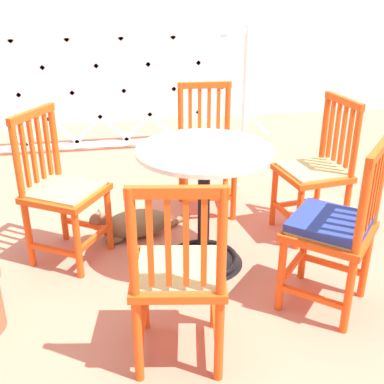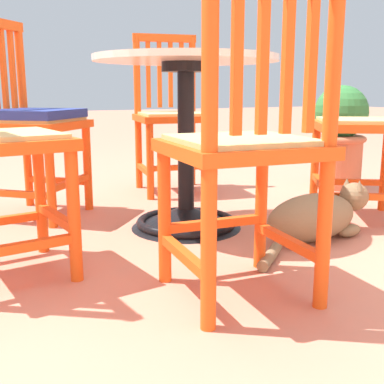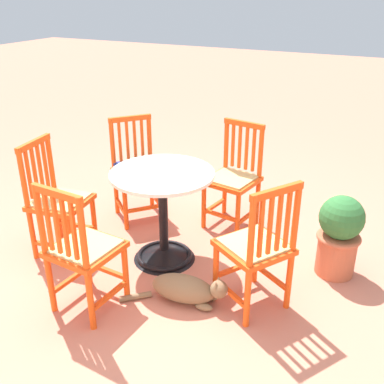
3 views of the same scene
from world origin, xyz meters
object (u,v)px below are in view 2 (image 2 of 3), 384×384
Objects in this scene: orange_chair_tucked_in at (367,125)px; orange_chair_at_corner at (245,149)px; orange_chair_near_fence at (171,117)px; cafe_table at (186,163)px; tabby_cat at (319,216)px; orange_chair_by_planter at (31,122)px; terracotta_planter at (340,134)px.

orange_chair_tucked_in and orange_chair_at_corner have the same top height.
orange_chair_near_fence is 1.00× the size of orange_chair_at_corner.
tabby_cat is at bearing 136.21° from cafe_table.
orange_chair_by_planter reaches higher than terracotta_planter.
orange_chair_tucked_in is at bearing -157.20° from tabby_cat.
cafe_table is at bearing 18.14° from terracotta_planter.
cafe_table is at bearing -43.79° from tabby_cat.
cafe_table is 0.81m from orange_chair_near_fence.
terracotta_planter is (-0.82, -0.79, 0.23)m from tabby_cat.
orange_chair_at_corner is 1.47× the size of terracotta_planter.
orange_chair_by_planter is 1.79m from terracotta_planter.
orange_chair_near_fence is at bearing -163.28° from orange_chair_by_planter.
orange_chair_at_corner is (-0.39, 1.24, -0.01)m from orange_chair_by_planter.
orange_chair_at_corner is at bearing 31.03° from tabby_cat.
orange_chair_by_planter reaches higher than cafe_table.
orange_chair_near_fence reaches higher than cafe_table.
orange_chair_at_corner is at bearing 107.46° from orange_chair_by_planter.
orange_chair_tucked_in is 1.00× the size of orange_chair_near_fence.
terracotta_planter is at bearing 159.67° from orange_chair_near_fence.
orange_chair_near_fence reaches higher than terracotta_planter.
orange_chair_near_fence is at bearing -60.86° from orange_chair_tucked_in.
orange_chair_tucked_in is (-0.81, 0.22, 0.15)m from cafe_table.
cafe_table reaches higher than terracotta_planter.
orange_chair_tucked_in reaches higher than tabby_cat.
tabby_cat is at bearing 97.11° from orange_chair_near_fence.
orange_chair_tucked_in is 1.00× the size of orange_chair_at_corner.
cafe_table is 0.77m from orange_chair_at_corner.
terracotta_planter is (-0.96, 0.36, -0.11)m from orange_chair_near_fence.
orange_chair_near_fence is at bearing -82.89° from tabby_cat.
tabby_cat is (-0.96, 0.90, -0.35)m from orange_chair_by_planter.
orange_chair_by_planter is (0.82, 0.25, 0.01)m from orange_chair_near_fence.
orange_chair_at_corner is at bearing 39.21° from terracotta_planter.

